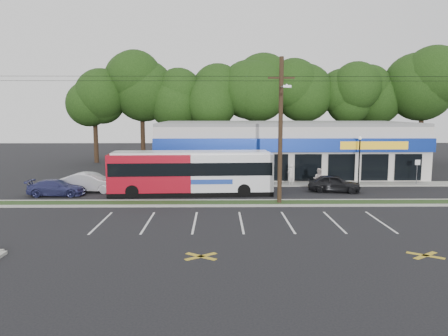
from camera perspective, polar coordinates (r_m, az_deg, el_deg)
name	(u,v)px	position (r m, az deg, el deg)	size (l,w,h in m)	color
ground	(237,207)	(29.37, 1.67, -5.13)	(120.00, 120.00, 0.00)	black
grass_strip	(236,203)	(30.33, 1.59, -4.61)	(40.00, 1.60, 0.12)	#253C18
curb_south	(237,206)	(29.50, 1.66, -4.94)	(40.00, 0.25, 0.14)	#9E9E93
curb_north	(236,201)	(31.16, 1.53, -4.27)	(40.00, 0.25, 0.14)	#9E9E93
sidewalk	(289,184)	(38.67, 8.53, -2.09)	(32.00, 2.20, 0.10)	#9E9E93
strip_mall	(284,148)	(45.21, 7.82, 2.62)	(25.00, 12.55, 5.30)	silver
utility_pole	(278,126)	(29.86, 7.10, 5.51)	(50.00, 2.77, 10.00)	black
lamp_post	(359,154)	(39.56, 17.27, 1.70)	(0.30, 0.30, 4.25)	black
sign_post	(417,167)	(41.29, 23.92, 0.07)	(0.45, 0.10, 2.23)	#59595E
tree_line	(260,95)	(54.93, 4.78, 9.52)	(46.76, 6.76, 11.83)	black
metrobus	(191,172)	(33.52, -4.32, -0.51)	(12.55, 3.22, 3.34)	maroon
car_dark	(334,183)	(35.81, 14.19, -1.95)	(1.64, 4.07, 1.39)	black
car_silver	(91,182)	(36.27, -17.03, -1.82)	(1.62, 4.65, 1.53)	#B7B8C0
car_blue	(56,188)	(35.52, -21.05, -2.42)	(1.73, 4.27, 1.24)	navy
pedestrian_a	(291,175)	(38.05, 8.68, -0.90)	(0.68, 0.45, 1.87)	silver
pedestrian_b	(318,179)	(36.20, 12.23, -1.44)	(0.88, 0.69, 1.82)	beige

